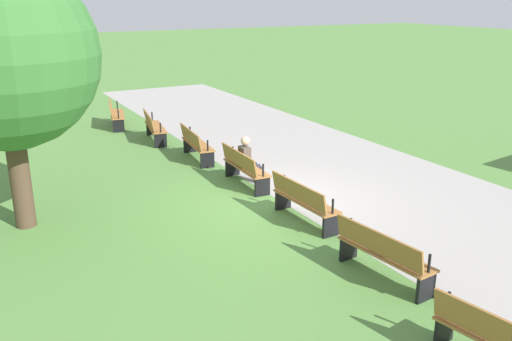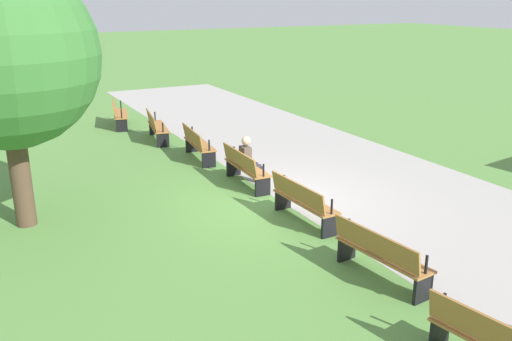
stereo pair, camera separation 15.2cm
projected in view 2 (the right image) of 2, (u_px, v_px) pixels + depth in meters
ground_plane at (274, 202)px, 12.14m from camera, size 120.00×120.00×0.00m
path_paving at (371, 183)px, 13.36m from camera, size 32.42×5.17×0.01m
bench_0 at (119, 113)px, 18.94m from camera, size 1.83×0.88×0.89m
bench_1 at (156, 126)px, 17.07m from camera, size 1.82×0.77×0.89m
bench_2 at (197, 143)px, 15.10m from camera, size 1.80×0.65×0.89m
bench_3 at (245, 167)px, 13.03m from camera, size 1.78×0.53×0.89m
bench_4 at (303, 201)px, 10.88m from camera, size 1.78×0.53×0.89m
bench_5 at (380, 254)px, 8.66m from camera, size 1.80×0.65×0.89m
person_seated at (249, 159)px, 13.09m from camera, size 0.33×0.53×1.20m
tree_0 at (4, 56)px, 9.93m from camera, size 3.46×3.46×5.07m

